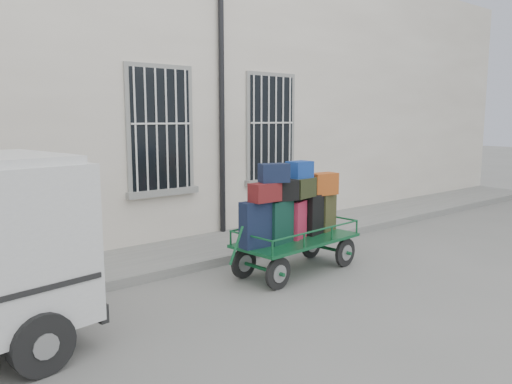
{
  "coord_description": "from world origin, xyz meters",
  "views": [
    {
      "loc": [
        -4.92,
        -5.26,
        2.45
      ],
      "look_at": [
        0.25,
        1.0,
        1.26
      ],
      "focal_mm": 35.0,
      "sensor_mm": 36.0,
      "label": 1
    }
  ],
  "objects": [
    {
      "name": "ground",
      "position": [
        0.0,
        0.0,
        0.0
      ],
      "size": [
        80.0,
        80.0,
        0.0
      ],
      "primitive_type": "plane",
      "color": "slate",
      "rests_on": "ground"
    },
    {
      "name": "luggage_cart",
      "position": [
        0.47,
        0.34,
        0.92
      ],
      "size": [
        2.52,
        1.13,
        1.79
      ],
      "rotation": [
        0.0,
        0.0,
        0.08
      ],
      "color": "black",
      "rests_on": "ground"
    },
    {
      "name": "sidewalk",
      "position": [
        0.0,
        2.2,
        0.07
      ],
      "size": [
        24.0,
        1.7,
        0.15
      ],
      "primitive_type": "cube",
      "color": "slate",
      "rests_on": "ground"
    },
    {
      "name": "building",
      "position": [
        0.0,
        5.5,
        3.0
      ],
      "size": [
        24.0,
        5.15,
        6.0
      ],
      "color": "beige",
      "rests_on": "ground"
    }
  ]
}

